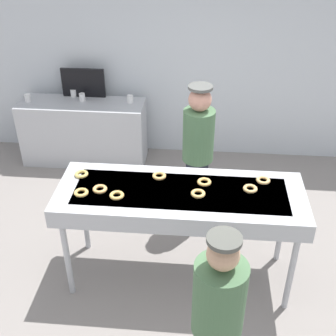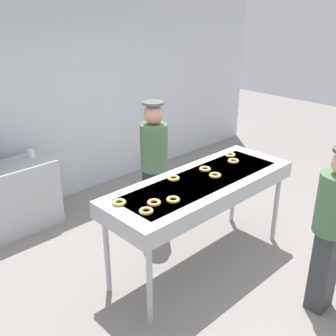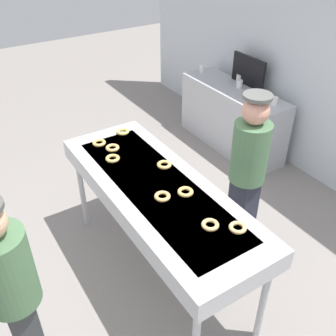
{
  "view_description": "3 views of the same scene",
  "coord_description": "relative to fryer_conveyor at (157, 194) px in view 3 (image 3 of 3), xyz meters",
  "views": [
    {
      "loc": [
        0.17,
        -3.18,
        3.31
      ],
      "look_at": [
        -0.14,
        0.35,
        1.05
      ],
      "focal_mm": 47.08,
      "sensor_mm": 36.0,
      "label": 1
    },
    {
      "loc": [
        -2.84,
        -2.46,
        2.76
      ],
      "look_at": [
        -0.25,
        0.24,
        1.16
      ],
      "focal_mm": 42.66,
      "sensor_mm": 36.0,
      "label": 2
    },
    {
      "loc": [
        2.18,
        -1.29,
        2.94
      ],
      "look_at": [
        -0.12,
        0.18,
        1.07
      ],
      "focal_mm": 41.38,
      "sensor_mm": 36.0,
      "label": 3
    }
  ],
  "objects": [
    {
      "name": "ground_plane",
      "position": [
        0.0,
        0.0,
        -0.94
      ],
      "size": [
        16.0,
        16.0,
        0.0
      ],
      "primitive_type": "plane",
      "color": "gray"
    },
    {
      "name": "fryer_conveyor",
      "position": [
        0.0,
        0.0,
        0.0
      ],
      "size": [
        2.22,
        0.8,
        1.03
      ],
      "color": "#B7BABF",
      "rests_on": "ground"
    },
    {
      "name": "glazed_donut_0",
      "position": [
        -0.71,
        -0.06,
        0.11
      ],
      "size": [
        0.16,
        0.16,
        0.03
      ],
      "primitive_type": "torus",
      "rotation": [
        0.0,
        0.0,
        1.26
      ],
      "color": "#E7AF64",
      "rests_on": "fryer_conveyor"
    },
    {
      "name": "glazed_donut_1",
      "position": [
        -0.21,
        0.2,
        0.11
      ],
      "size": [
        0.17,
        0.17,
        0.03
      ],
      "primitive_type": "torus",
      "rotation": [
        0.0,
        0.0,
        1.14
      ],
      "color": "#E0AB5F",
      "rests_on": "fryer_conveyor"
    },
    {
      "name": "glazed_donut_2",
      "position": [
        0.62,
        0.07,
        0.11
      ],
      "size": [
        0.14,
        0.14,
        0.03
      ],
      "primitive_type": "torus",
      "rotation": [
        0.0,
        0.0,
        0.12
      ],
      "color": "#DCAF6B",
      "rests_on": "fryer_conveyor"
    },
    {
      "name": "glazed_donut_3",
      "position": [
        -0.55,
        -0.14,
        0.11
      ],
      "size": [
        0.18,
        0.18,
        0.03
      ],
      "primitive_type": "torus",
      "rotation": [
        0.0,
        0.0,
        0.5
      ],
      "color": "#E0B35D",
      "rests_on": "fryer_conveyor"
    },
    {
      "name": "glazed_donut_4",
      "position": [
        0.21,
        0.14,
        0.11
      ],
      "size": [
        0.17,
        0.17,
        0.03
      ],
      "primitive_type": "torus",
      "rotation": [
        0.0,
        0.0,
        1.08
      ],
      "color": "#E5B25F",
      "rests_on": "fryer_conveyor"
    },
    {
      "name": "glazed_donut_5",
      "position": [
        0.75,
        0.21,
        0.11
      ],
      "size": [
        0.18,
        0.18,
        0.03
      ],
      "primitive_type": "torus",
      "rotation": [
        0.0,
        0.0,
        0.77
      ],
      "color": "#E2B56F",
      "rests_on": "fryer_conveyor"
    },
    {
      "name": "glazed_donut_6",
      "position": [
        0.16,
        -0.05,
        0.11
      ],
      "size": [
        0.15,
        0.15,
        0.03
      ],
      "primitive_type": "torus",
      "rotation": [
        0.0,
        0.0,
        2.92
      ],
      "color": "#E1B161",
      "rests_on": "fryer_conveyor"
    },
    {
      "name": "glazed_donut_7",
      "position": [
        -0.94,
        0.17,
        0.11
      ],
      "size": [
        0.18,
        0.18,
        0.03
      ],
      "primitive_type": "torus",
      "rotation": [
        0.0,
        0.0,
        0.87
      ],
      "color": "#DCBC60",
      "rests_on": "fryer_conveyor"
    },
    {
      "name": "glazed_donut_8",
      "position": [
        -0.86,
        -0.12,
        0.11
      ],
      "size": [
        0.18,
        0.18,
        0.03
      ],
      "primitive_type": "torus",
      "rotation": [
        0.0,
        0.0,
        2.16
      ],
      "color": "#E2B55C",
      "rests_on": "fryer_conveyor"
    },
    {
      "name": "worker_baker",
      "position": [
        0.13,
        0.88,
        0.01
      ],
      "size": [
        0.33,
        0.33,
        1.68
      ],
      "rotation": [
        0.0,
        0.0,
        3.38
      ],
      "color": "#272A38",
      "rests_on": "ground"
    },
    {
      "name": "customer_waiting",
      "position": [
        0.32,
        -1.27,
        -0.02
      ],
      "size": [
        0.34,
        0.34,
        1.63
      ],
      "rotation": [
        0.0,
        0.0,
        0.02
      ],
      "color": "#363A3C",
      "rests_on": "ground"
    },
    {
      "name": "prep_counter",
      "position": [
        -1.47,
        2.11,
        -0.5
      ],
      "size": [
        1.69,
        0.54,
        0.88
      ],
      "primitive_type": "cube",
      "color": "#B7BABF",
      "rests_on": "ground"
    },
    {
      "name": "paper_cup_0",
      "position": [
        -1.46,
        2.19,
        -0.01
      ],
      "size": [
        0.08,
        0.08,
        0.1
      ],
      "primitive_type": "cylinder",
      "color": "white",
      "rests_on": "prep_counter"
    },
    {
      "name": "paper_cup_1",
      "position": [
        -2.18,
        2.11,
        -0.01
      ],
      "size": [
        0.08,
        0.08,
        0.1
      ],
      "primitive_type": "cylinder",
      "color": "white",
      "rests_on": "prep_counter"
    },
    {
      "name": "paper_cup_2",
      "position": [
        -0.81,
        2.18,
        -0.01
      ],
      "size": [
        0.08,
        0.08,
        0.1
      ],
      "primitive_type": "cylinder",
      "color": "white",
      "rests_on": "prep_counter"
    },
    {
      "name": "paper_cup_3",
      "position": [
        -1.62,
        2.32,
        -0.01
      ],
      "size": [
        0.08,
        0.08,
        0.1
      ],
      "primitive_type": "cylinder",
      "color": "white",
      "rests_on": "prep_counter"
    },
    {
      "name": "menu_display",
      "position": [
        -1.47,
        2.33,
        0.14
      ],
      "size": [
        0.59,
        0.04,
        0.4
      ],
      "primitive_type": "cube",
      "color": "black",
      "rests_on": "prep_counter"
    }
  ]
}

